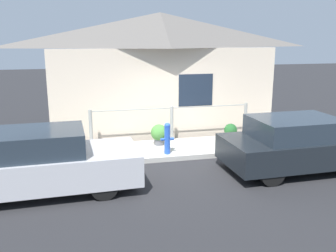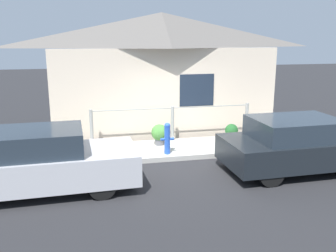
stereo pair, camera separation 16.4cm
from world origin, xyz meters
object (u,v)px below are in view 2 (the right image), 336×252
(car_left, at_px, (32,162))
(potted_plant_by_fence, at_px, (57,141))
(car_right, at_px, (298,145))
(potted_plant_corner, at_px, (231,131))
(fire_hydrant, at_px, (167,138))
(potted_plant_near_hydrant, at_px, (160,134))

(car_left, bearing_deg, potted_plant_by_fence, 80.15)
(car_right, xyz_separation_m, potted_plant_corner, (-0.72, 2.49, -0.25))
(fire_hydrant, distance_m, potted_plant_by_fence, 3.02)
(car_left, xyz_separation_m, potted_plant_corner, (5.43, 2.49, -0.26))
(car_right, height_order, potted_plant_corner, car_right)
(potted_plant_by_fence, height_order, potted_plant_corner, potted_plant_by_fence)
(fire_hydrant, bearing_deg, potted_plant_corner, 22.40)
(potted_plant_by_fence, bearing_deg, fire_hydrant, -15.86)
(car_right, bearing_deg, fire_hydrant, 150.23)
(fire_hydrant, bearing_deg, potted_plant_near_hydrant, 92.44)
(potted_plant_near_hydrant, bearing_deg, potted_plant_corner, 0.39)
(potted_plant_near_hydrant, distance_m, potted_plant_by_fence, 2.86)
(car_left, height_order, potted_plant_near_hydrant, car_left)
(car_right, height_order, potted_plant_by_fence, car_right)
(car_right, xyz_separation_m, potted_plant_near_hydrant, (-2.95, 2.47, -0.19))
(car_left, xyz_separation_m, car_right, (6.14, 0.00, -0.01))
(potted_plant_corner, bearing_deg, car_left, -155.38)
(car_left, height_order, potted_plant_by_fence, car_left)
(fire_hydrant, xyz_separation_m, potted_plant_near_hydrant, (-0.04, 0.89, -0.11))
(fire_hydrant, bearing_deg, car_right, -28.47)
(fire_hydrant, bearing_deg, car_left, -153.92)
(potted_plant_near_hydrant, bearing_deg, potted_plant_by_fence, -178.69)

